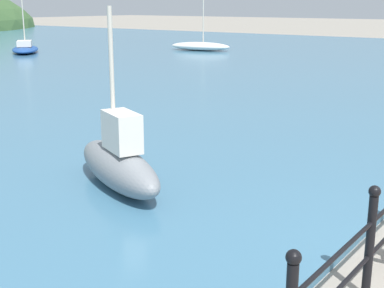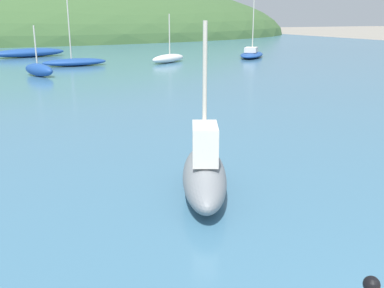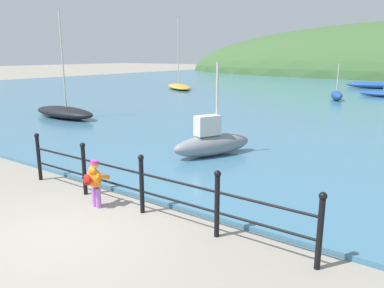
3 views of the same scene
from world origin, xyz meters
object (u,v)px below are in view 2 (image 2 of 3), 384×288
at_px(boat_mid_harbor, 168,58).
at_px(boat_nearest_quay, 75,62).
at_px(boat_white_sailboat, 204,172).
at_px(boat_twin_mast, 29,53).
at_px(boat_far_left, 252,54).
at_px(boat_far_right, 39,70).

xyz_separation_m(boat_mid_harbor, boat_nearest_quay, (-5.71, 0.52, -0.03)).
bearing_deg(boat_white_sailboat, boat_twin_mast, 90.62).
height_order(boat_white_sailboat, boat_twin_mast, boat_white_sailboat).
bearing_deg(boat_far_left, boat_mid_harbor, -172.09).
height_order(boat_far_left, boat_far_right, boat_far_left).
relative_size(boat_mid_harbor, boat_nearest_quay, 0.67).
bearing_deg(boat_mid_harbor, boat_twin_mast, 134.36).
relative_size(boat_white_sailboat, boat_nearest_quay, 0.62).
bearing_deg(boat_nearest_quay, boat_far_left, 1.88).
relative_size(boat_far_left, boat_mid_harbor, 1.64).
height_order(boat_mid_harbor, boat_nearest_quay, boat_nearest_quay).
relative_size(boat_far_left, boat_far_right, 2.05).
distance_m(boat_far_left, boat_far_right, 15.46).
xyz_separation_m(boat_mid_harbor, boat_white_sailboat, (-7.32, -20.48, 0.14)).
relative_size(boat_far_left, boat_white_sailboat, 1.78).
distance_m(boat_white_sailboat, boat_nearest_quay, 21.06).
bearing_deg(boat_far_left, boat_far_right, -163.18).
xyz_separation_m(boat_far_left, boat_white_sailboat, (-13.97, -21.40, 0.15)).
bearing_deg(boat_twin_mast, boat_far_right, -92.63).
bearing_deg(boat_twin_mast, boat_nearest_quay, -75.28).
relative_size(boat_mid_harbor, boat_twin_mast, 0.57).
distance_m(boat_far_left, boat_twin_mast, 15.84).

